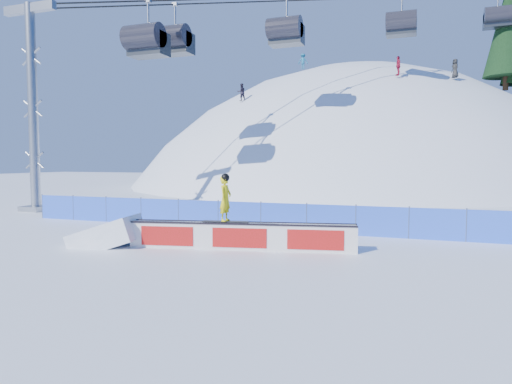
% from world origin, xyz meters
% --- Properties ---
extents(ground, '(160.00, 160.00, 0.00)m').
position_xyz_m(ground, '(0.00, 0.00, 0.00)').
color(ground, white).
rests_on(ground, ground).
extents(snow_hill, '(64.00, 64.00, 64.00)m').
position_xyz_m(snow_hill, '(0.00, 42.00, -18.00)').
color(snow_hill, silver).
rests_on(snow_hill, ground).
extents(safety_fence, '(22.05, 0.05, 1.30)m').
position_xyz_m(safety_fence, '(0.00, 4.50, 0.60)').
color(safety_fence, blue).
rests_on(safety_fence, ground).
extents(rail_box, '(7.64, 2.04, 0.92)m').
position_xyz_m(rail_box, '(1.75, 0.34, 0.45)').
color(rail_box, silver).
rests_on(rail_box, ground).
extents(snow_ramp, '(2.67, 1.96, 1.51)m').
position_xyz_m(snow_ramp, '(-2.95, -0.60, 0.00)').
color(snow_ramp, white).
rests_on(snow_ramp, ground).
extents(snowboarder, '(1.59, 0.59, 1.64)m').
position_xyz_m(snowboarder, '(1.25, 0.24, 1.73)').
color(snowboarder, black).
rests_on(snowboarder, rail_box).
extents(distant_skiers, '(19.51, 9.61, 5.98)m').
position_xyz_m(distant_skiers, '(-0.69, 30.49, 11.50)').
color(distant_skiers, black).
rests_on(distant_skiers, ground).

